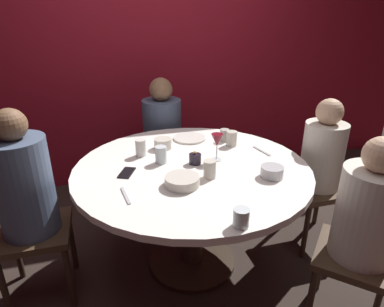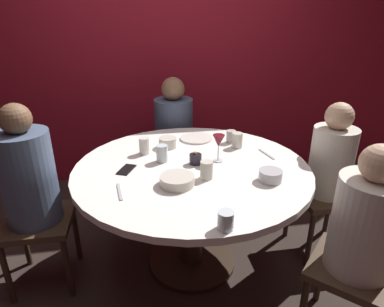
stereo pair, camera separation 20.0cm
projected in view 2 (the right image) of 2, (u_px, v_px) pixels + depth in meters
ground_plane at (192, 261)px, 2.33m from camera, size 8.00×8.00×0.00m
back_wall at (166, 50)px, 3.16m from camera, size 6.00×0.10×2.60m
dining_table at (192, 185)px, 2.09m from camera, size 1.45×1.45×0.75m
seated_diner_left at (29, 181)px, 1.89m from camera, size 0.40×0.40×1.19m
seated_diner_back at (174, 125)px, 2.93m from camera, size 0.40×0.40×1.13m
seated_diner_right at (331, 164)px, 2.20m from camera, size 0.40×0.40×1.11m
seated_diner_front_right at (364, 229)px, 1.53m from camera, size 0.57×0.57×1.12m
candle_holder at (195, 159)px, 2.04m from camera, size 0.08×0.08×0.09m
wine_glass at (219, 142)px, 2.04m from camera, size 0.08×0.08×0.18m
dinner_plate at (196, 138)px, 2.45m from camera, size 0.24×0.24×0.01m
cell_phone at (126, 169)px, 1.97m from camera, size 0.12×0.16×0.01m
bowl_serving_large at (270, 176)px, 1.83m from camera, size 0.13×0.13×0.06m
bowl_salad_center at (168, 143)px, 2.29m from camera, size 0.12×0.12×0.07m
bowl_small_white at (177, 180)px, 1.79m from camera, size 0.19×0.19×0.05m
cup_near_candle at (237, 140)px, 2.29m from camera, size 0.08×0.08×0.10m
cup_by_left_diner at (226, 220)px, 1.42m from camera, size 0.07×0.07×0.09m
cup_by_right_diner at (231, 137)px, 2.38m from camera, size 0.07×0.07×0.09m
cup_center_front at (144, 146)px, 2.18m from camera, size 0.07×0.07×0.11m
cup_far_edge at (162, 153)px, 2.07m from camera, size 0.07×0.07×0.11m
cup_beside_wine at (207, 170)px, 1.85m from camera, size 0.07×0.07×0.10m
fork_near_plate at (120, 192)px, 1.72m from camera, size 0.04×0.18×0.01m
knife_near_plate at (267, 154)px, 2.19m from camera, size 0.05×0.18×0.01m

